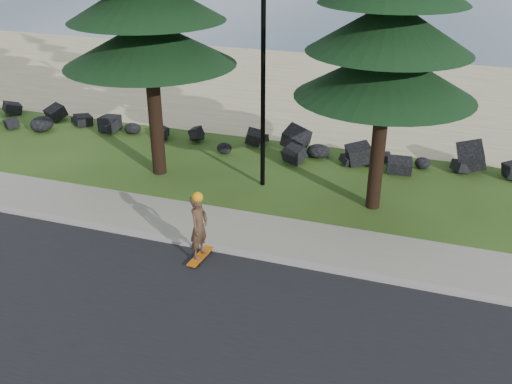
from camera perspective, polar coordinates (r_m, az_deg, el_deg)
ground at (r=15.29m, az=-3.10°, el=-4.10°), size 160.00×160.00×0.00m
road at (r=12.00m, az=-11.27°, el=-14.27°), size 160.00×7.00×0.02m
kerb at (r=14.56m, az=-4.41°, el=-5.61°), size 160.00×0.20×0.10m
sidewalk at (r=15.43m, az=-2.83°, el=-3.61°), size 160.00×2.00×0.08m
beach_sand at (r=28.26m, az=7.94°, el=10.08°), size 160.00×15.00×0.01m
seawall_boulders at (r=20.06m, az=2.80°, el=3.54°), size 60.00×2.40×1.10m
lamp_post at (r=16.62m, az=0.73°, el=13.76°), size 0.25×0.14×8.14m
skateboarder at (r=13.75m, az=-5.72°, el=-3.49°), size 0.44×1.00×1.83m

